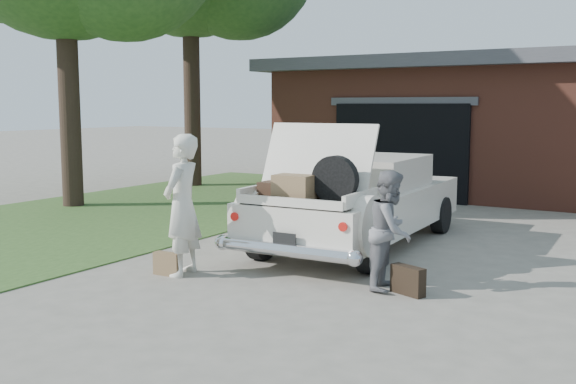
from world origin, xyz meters
The scene contains 8 objects.
ground centered at (0.00, 0.00, 0.00)m, with size 90.00×90.00×0.00m, color gray.
grass_strip centered at (-5.50, 3.00, 0.01)m, with size 6.00×16.00×0.02m, color #2D4C1E.
house centered at (0.98, 11.47, 1.67)m, with size 12.80×7.80×3.30m.
sedan centered at (-0.11, 2.88, 0.71)m, with size 2.08×4.90×1.92m.
woman_left centered at (-1.25, 0.07, 0.91)m, with size 0.66×0.43×1.81m, color silver.
woman_right centered at (1.27, 0.84, 0.71)m, with size 0.69×0.54×1.41m, color slate.
suitcase_left centered at (-1.41, -0.06, 0.15)m, with size 0.38×0.12×0.30m, color olive.
suitcase_right centered at (1.55, 0.71, 0.17)m, with size 0.43×0.14×0.33m, color black.
Camera 1 is at (4.30, -6.46, 2.17)m, focal length 42.00 mm.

